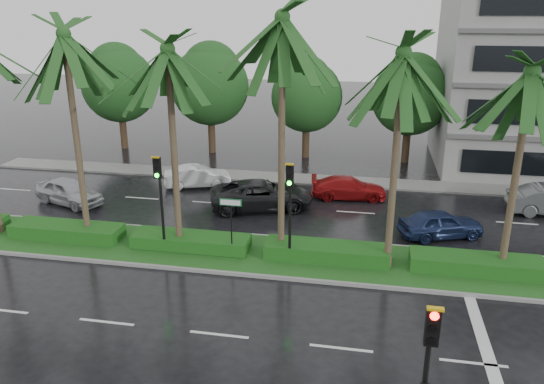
% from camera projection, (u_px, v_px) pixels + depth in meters
% --- Properties ---
extents(ground, '(120.00, 120.00, 0.00)m').
position_uv_depth(ground, '(252.00, 266.00, 22.10)').
color(ground, black).
rests_on(ground, ground).
extents(far_sidewalk, '(40.00, 2.00, 0.12)m').
position_uv_depth(far_sidewalk, '(294.00, 179.00, 33.22)').
color(far_sidewalk, slate).
rests_on(far_sidewalk, ground).
extents(median, '(36.00, 4.00, 0.15)m').
position_uv_depth(median, '(257.00, 254.00, 23.00)').
color(median, gray).
rests_on(median, ground).
extents(hedge, '(35.20, 1.40, 0.60)m').
position_uv_depth(hedge, '(257.00, 246.00, 22.88)').
color(hedge, '#1D4914').
rests_on(hedge, median).
extents(lane_markings, '(34.00, 13.06, 0.01)m').
position_uv_depth(lane_markings, '(324.00, 277.00, 21.17)').
color(lane_markings, silver).
rests_on(lane_markings, ground).
extents(palm_row, '(26.30, 4.20, 10.53)m').
position_uv_depth(palm_row, '(224.00, 60.00, 20.54)').
color(palm_row, '#473829').
rests_on(palm_row, median).
extents(signal_near, '(0.34, 0.45, 4.36)m').
position_uv_depth(signal_near, '(425.00, 382.00, 11.51)').
color(signal_near, black).
rests_on(signal_near, near_sidewalk).
extents(signal_median_left, '(0.34, 0.42, 4.36)m').
position_uv_depth(signal_median_left, '(160.00, 190.00, 22.09)').
color(signal_median_left, black).
rests_on(signal_median_left, median).
extents(signal_median_right, '(0.34, 0.42, 4.36)m').
position_uv_depth(signal_median_right, '(290.00, 198.00, 21.13)').
color(signal_median_right, black).
rests_on(signal_median_right, median).
extents(street_sign, '(0.95, 0.09, 2.60)m').
position_uv_depth(street_sign, '(231.00, 213.00, 22.02)').
color(street_sign, black).
rests_on(street_sign, median).
extents(bg_trees, '(33.02, 5.57, 8.05)m').
position_uv_depth(bg_trees, '(283.00, 88.00, 37.12)').
color(bg_trees, '#372519').
rests_on(bg_trees, ground).
extents(car_silver, '(3.00, 4.45, 1.41)m').
position_uv_depth(car_silver, '(69.00, 191.00, 28.94)').
color(car_silver, '#B3B5BB').
rests_on(car_silver, ground).
extents(car_white, '(2.60, 4.15, 1.29)m').
position_uv_depth(car_white, '(198.00, 177.00, 31.69)').
color(car_white, silver).
rests_on(car_white, ground).
extents(car_darkgrey, '(4.06, 5.98, 1.52)m').
position_uv_depth(car_darkgrey, '(262.00, 195.00, 28.27)').
color(car_darkgrey, black).
rests_on(car_darkgrey, ground).
extents(car_red, '(2.16, 4.37, 1.22)m').
position_uv_depth(car_red, '(349.00, 188.00, 29.84)').
color(car_red, maroon).
rests_on(car_red, ground).
extents(car_blue, '(2.83, 4.20, 1.33)m').
position_uv_depth(car_blue, '(441.00, 224.00, 24.73)').
color(car_blue, navy).
rests_on(car_blue, ground).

